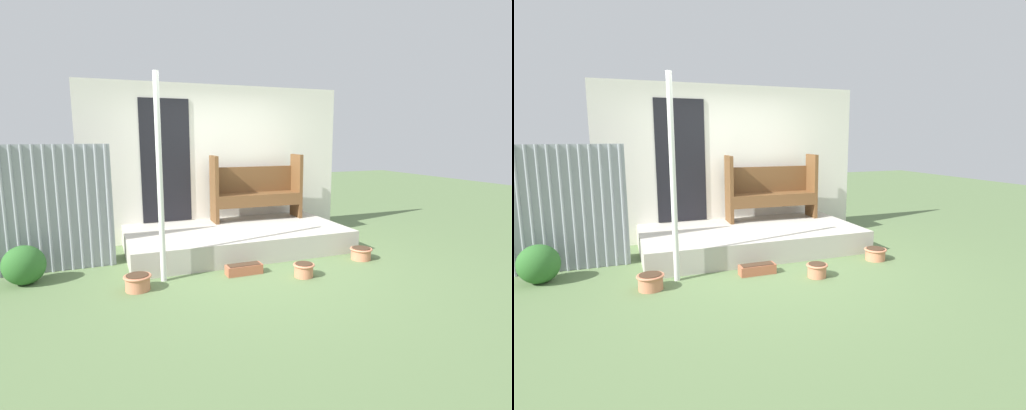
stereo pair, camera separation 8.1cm
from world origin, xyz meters
TOP-DOWN VIEW (x-y plane):
  - ground_plane at (0.00, 0.00)m, footprint 24.00×24.00m
  - porch_slab at (0.12, 0.88)m, footprint 3.32×1.76m
  - house_wall at (0.08, 1.78)m, footprint 4.52×0.08m
  - support_post at (-1.17, -0.12)m, footprint 0.07×0.07m
  - bench at (0.67, 1.43)m, footprint 1.56×0.45m
  - flower_pot_left at (-1.49, -0.32)m, footprint 0.32×0.32m
  - flower_pot_middle at (0.50, -0.63)m, footprint 0.27×0.27m
  - flower_pot_right at (1.61, -0.29)m, footprint 0.32×0.32m
  - planter_box_rect at (-0.17, -0.25)m, footprint 0.47×0.17m
  - shrub_by_fence at (-2.72, 0.38)m, footprint 0.48×0.43m

SIDE VIEW (x-z plane):
  - ground_plane at x=0.00m, z-range 0.00..0.00m
  - planter_box_rect at x=-0.17m, z-range 0.00..0.13m
  - flower_pot_right at x=1.61m, z-range 0.01..0.18m
  - flower_pot_middle at x=0.50m, z-range 0.01..0.18m
  - flower_pot_left at x=-1.49m, z-range 0.01..0.19m
  - porch_slab at x=0.12m, z-range 0.00..0.34m
  - shrub_by_fence at x=-2.72m, z-range 0.00..0.48m
  - bench at x=0.67m, z-range 0.32..1.42m
  - support_post at x=-1.17m, z-range 0.00..2.48m
  - house_wall at x=0.08m, z-range 0.00..2.60m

